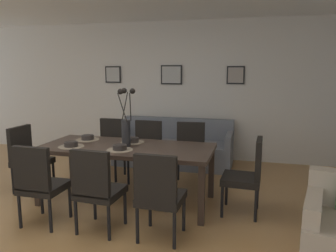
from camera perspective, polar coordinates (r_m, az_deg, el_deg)
name	(u,v)px	position (r m, az deg, el deg)	size (l,w,h in m)	color
ground_plane	(79,228)	(3.89, -15.15, -16.64)	(9.00, 9.00, 0.00)	#A87A47
back_wall_panel	(161,90)	(6.51, -1.30, 6.22)	(9.00, 0.10, 2.60)	silver
dining_table	(127,151)	(4.27, -7.17, -4.34)	(2.20, 0.95, 0.74)	#33261E
dining_chair_near_left	(39,181)	(3.88, -21.30, -8.89)	(0.44, 0.44, 0.92)	black
dining_chair_near_right	(110,145)	(5.36, -9.90, -3.25)	(0.45, 0.45, 0.92)	black
dining_chair_far_left	(97,186)	(3.55, -12.21, -10.16)	(0.46, 0.46, 0.92)	black
dining_chair_far_right	(146,148)	(5.10, -3.79, -3.81)	(0.45, 0.45, 0.92)	black
dining_chair_mid_left	(159,192)	(3.33, -1.57, -11.36)	(0.45, 0.45, 0.92)	black
dining_chair_mid_right	(190,150)	(4.95, 3.75, -4.23)	(0.46, 0.46, 0.92)	black
dining_chair_head_west	(28,155)	(5.06, -23.07, -4.70)	(0.45, 0.45, 0.92)	black
dining_chair_head_east	(248,173)	(4.03, 13.64, -7.81)	(0.46, 0.46, 0.92)	black
centerpiece_vase	(126,124)	(4.20, -7.26, 0.30)	(0.21, 0.23, 0.73)	#232326
placemat_near_left	(71,147)	(4.35, -16.36, -3.43)	(0.32, 0.32, 0.01)	#7F705B
bowl_near_left	(71,144)	(4.35, -16.38, -2.96)	(0.17, 0.17, 0.07)	#2D2826
placemat_near_right	(88,140)	(4.72, -13.68, -2.30)	(0.32, 0.32, 0.01)	#7F705B
bowl_near_right	(88,137)	(4.71, -13.70, -1.86)	(0.17, 0.17, 0.07)	#2D2826
placemat_far_left	(120,150)	(4.06, -8.32, -4.09)	(0.32, 0.32, 0.01)	#7F705B
bowl_far_left	(120,147)	(4.05, -8.34, -3.58)	(0.17, 0.17, 0.07)	#2D2826
placemat_far_right	(132,142)	(4.45, -6.16, -2.82)	(0.32, 0.32, 0.01)	#7F705B
bowl_far_right	(132,140)	(4.44, -6.17, -2.35)	(0.17, 0.17, 0.07)	#2D2826
sofa	(174,148)	(6.03, 1.03, -3.90)	(2.09, 0.84, 0.80)	slate
framed_picture_left	(113,75)	(6.77, -9.46, 8.76)	(0.33, 0.03, 0.33)	black
framed_picture_center	(171,75)	(6.37, 0.59, 8.83)	(0.41, 0.03, 0.36)	black
framed_picture_right	(236,75)	(6.19, 11.59, 8.60)	(0.32, 0.03, 0.33)	black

